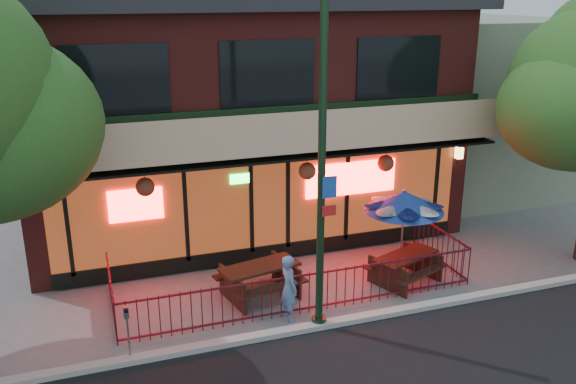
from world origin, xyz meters
name	(u,v)px	position (x,y,z in m)	size (l,w,h in m)	color
ground	(312,316)	(0.00, 0.00, 0.00)	(80.00, 80.00, 0.00)	gray
curb	(321,325)	(0.00, -0.50, 0.06)	(80.00, 0.25, 0.12)	#999993
restaurant_building	(230,86)	(0.00, 7.11, 4.13)	(12.96, 9.49, 8.05)	maroon
neighbor_building	(466,103)	(9.00, 7.70, 3.00)	(6.00, 7.00, 6.00)	gray
patio_fence	(305,281)	(0.00, 0.50, 0.63)	(8.44, 2.62, 1.00)	#51111D
street_light	(321,188)	(0.00, -0.40, 3.15)	(0.43, 0.32, 7.00)	black
picnic_table_left	(260,276)	(-0.82, 1.31, 0.52)	(2.10, 1.77, 0.79)	#321B12
picnic_table_right	(405,264)	(2.81, 0.86, 0.48)	(2.08, 1.85, 0.73)	#351A12
patio_umbrella	(404,201)	(2.96, 1.37, 1.95)	(2.00, 2.00, 2.28)	gray
pedestrian	(289,288)	(-0.52, 0.10, 0.76)	(0.55, 0.36, 1.52)	#5374A7
parking_meter_near	(127,324)	(-4.00, -0.40, 0.80)	(0.11, 0.10, 1.18)	gray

